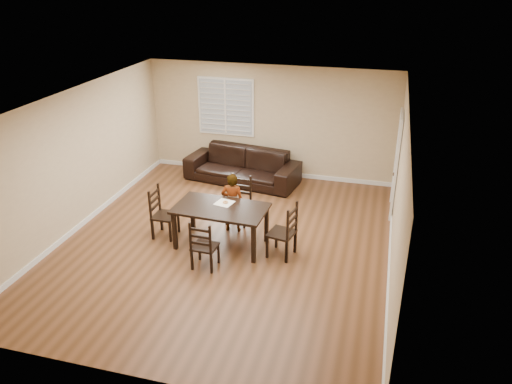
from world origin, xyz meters
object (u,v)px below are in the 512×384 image
at_px(dining_table, 221,212).
at_px(donut, 225,202).
at_px(child, 232,203).
at_px(chair_near, 241,200).
at_px(chair_right, 288,234).
at_px(sofa, 242,166).
at_px(chair_far, 202,249).
at_px(chair_left, 159,214).

relative_size(dining_table, donut, 16.74).
bearing_deg(dining_table, child, 90.00).
relative_size(chair_near, child, 0.82).
relative_size(chair_right, sofa, 0.38).
bearing_deg(chair_far, dining_table, -90.38).
bearing_deg(dining_table, sofa, 101.98).
bearing_deg(chair_far, chair_right, -146.51).
xyz_separation_m(dining_table, chair_far, (-0.04, -0.87, -0.28)).
bearing_deg(dining_table, chair_near, 89.72).
height_order(chair_right, sofa, chair_right).
bearing_deg(chair_left, child, -66.86).
xyz_separation_m(dining_table, chair_left, (-1.27, 0.06, -0.24)).
bearing_deg(child, chair_left, 16.02).
bearing_deg(donut, sofa, 100.43).
distance_m(chair_left, child, 1.41).
height_order(chair_left, donut, chair_left).
bearing_deg(donut, chair_near, 88.30).
distance_m(chair_right, sofa, 3.54).
height_order(chair_near, chair_far, chair_near).
relative_size(donut, sofa, 0.04).
xyz_separation_m(chair_left, child, (1.29, 0.55, 0.15)).
distance_m(chair_left, chair_right, 2.54).
relative_size(dining_table, chair_far, 1.87).
relative_size(dining_table, sofa, 0.64).
height_order(chair_near, donut, chair_near).
height_order(chair_far, donut, chair_far).
distance_m(chair_near, chair_far, 1.93).
xyz_separation_m(chair_far, chair_left, (-1.22, 0.93, 0.04)).
distance_m(donut, sofa, 2.89).
bearing_deg(dining_table, donut, 83.66).
relative_size(chair_right, donut, 10.03).
distance_m(chair_right, donut, 1.31).
relative_size(chair_far, child, 0.76).
distance_m(dining_table, child, 0.61).
distance_m(child, sofa, 2.46).
relative_size(chair_far, chair_left, 0.92).
bearing_deg(sofa, donut, -70.49).
distance_m(chair_near, chair_left, 1.66).
height_order(chair_left, sofa, chair_left).
relative_size(chair_near, chair_right, 0.96).
distance_m(chair_left, sofa, 3.04).
bearing_deg(child, sofa, -84.76).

